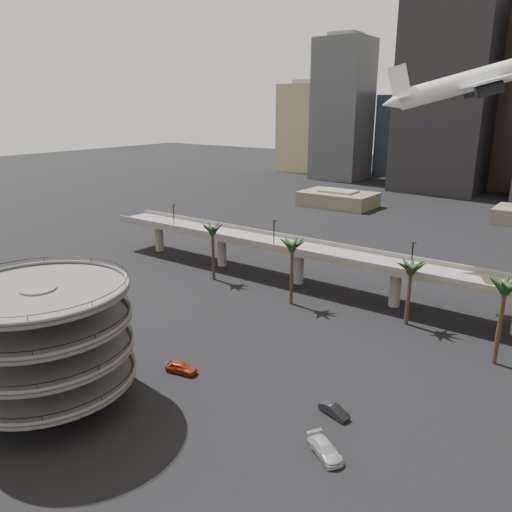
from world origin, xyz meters
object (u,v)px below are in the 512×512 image
Objects in this scene: parking_ramp at (44,335)px; car_c at (325,449)px; overpass at (345,260)px; car_a at (181,368)px; airborne_jet at (482,79)px; car_b at (334,410)px.

car_c is (34.19, 12.10, -9.04)m from parking_ramp.
overpass reaches higher than car_c.
parking_ramp reaches higher than car_a.
airborne_jet is 66.10m from car_b.
airborne_jet is 71.94m from car_c.
airborne_jet is 7.01× the size of car_a.
parking_ramp is 84.39m from airborne_jet.
car_a is at bearing 113.78° from car_c.
airborne_jet is (32.48, 70.73, 32.61)m from parking_ramp.
airborne_jet is 7.91× the size of car_b.
airborne_jet is at bearing 65.33° from parking_ramp.
car_b is (31.46, 19.49, -9.13)m from parking_ramp.
parking_ramp is 0.17× the size of overpass.
overpass is 51.88m from car_c.
overpass is at bearing -18.20° from car_a.
car_b is 7.88m from car_c.
overpass is at bearing 77.57° from parking_ramp.
overpass is at bearing 40.29° from car_b.
car_c is (1.71, -58.63, -41.65)m from airborne_jet.
car_a is at bearing 62.22° from parking_ramp.
parking_ramp is 37.38m from car_c.
parking_ramp is 4.57× the size of car_a.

